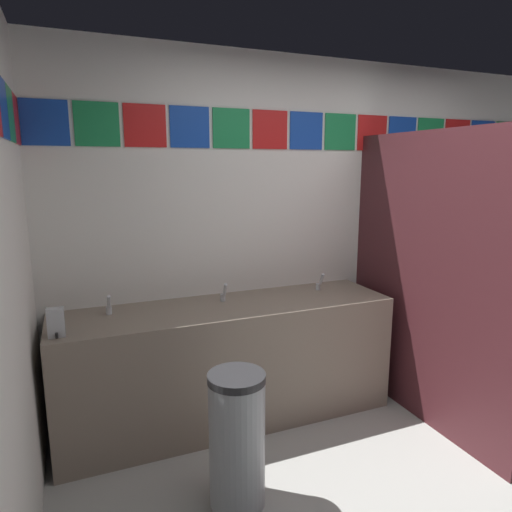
{
  "coord_description": "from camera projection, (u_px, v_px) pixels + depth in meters",
  "views": [
    {
      "loc": [
        -1.81,
        -1.41,
        1.75
      ],
      "look_at": [
        -0.79,
        1.06,
        1.22
      ],
      "focal_mm": 31.78,
      "sensor_mm": 36.0,
      "label": 1
    }
  ],
  "objects": [
    {
      "name": "wall_back",
      "position": [
        318.0,
        227.0,
        3.59
      ],
      "size": [
        4.12,
        0.09,
        2.53
      ],
      "color": "white",
      "rests_on": "ground_plane"
    },
    {
      "name": "vanity_counter",
      "position": [
        229.0,
        361.0,
        3.13
      ],
      "size": [
        2.27,
        0.59,
        0.83
      ],
      "color": "gray",
      "rests_on": "ground_plane"
    },
    {
      "name": "faucet_left",
      "position": [
        109.0,
        307.0,
        2.84
      ],
      "size": [
        0.04,
        0.1,
        0.14
      ],
      "color": "silver",
      "rests_on": "vanity_counter"
    },
    {
      "name": "faucet_center",
      "position": [
        224.0,
        294.0,
        3.12
      ],
      "size": [
        0.04,
        0.1,
        0.14
      ],
      "color": "silver",
      "rests_on": "vanity_counter"
    },
    {
      "name": "faucet_right",
      "position": [
        319.0,
        284.0,
        3.4
      ],
      "size": [
        0.04,
        0.1,
        0.14
      ],
      "color": "silver",
      "rests_on": "vanity_counter"
    },
    {
      "name": "soap_dispenser",
      "position": [
        56.0,
        323.0,
        2.48
      ],
      "size": [
        0.09,
        0.09,
        0.16
      ],
      "color": "#B7BABF",
      "rests_on": "vanity_counter"
    },
    {
      "name": "stall_divider",
      "position": [
        476.0,
        288.0,
        2.87
      ],
      "size": [
        0.92,
        1.55,
        1.98
      ],
      "color": "#471E23",
      "rests_on": "ground_plane"
    },
    {
      "name": "toilet",
      "position": [
        429.0,
        344.0,
        3.74
      ],
      "size": [
        0.39,
        0.49,
        0.74
      ],
      "color": "white",
      "rests_on": "ground_plane"
    },
    {
      "name": "trash_bin",
      "position": [
        237.0,
        440.0,
        2.33
      ],
      "size": [
        0.3,
        0.3,
        0.73
      ],
      "color": "#999EA3",
      "rests_on": "ground_plane"
    }
  ]
}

